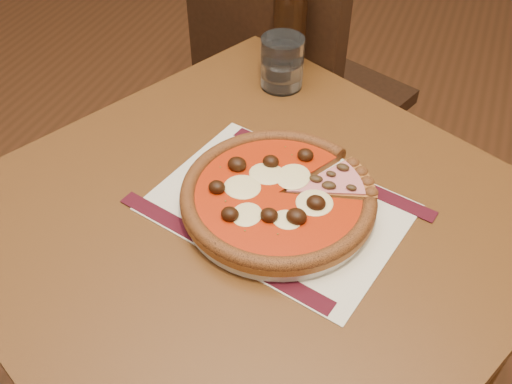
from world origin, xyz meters
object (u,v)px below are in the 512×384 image
table (252,256)px  water_glass (282,63)px  chair_far (288,88)px  plate (278,203)px  pizza (278,194)px  bottle (290,24)px

table → water_glass: size_ratio=10.33×
chair_far → water_glass: chair_far is taller
plate → pizza: pizza is taller
bottle → plate: bearing=-73.0°
water_glass → bottle: (-0.01, 0.08, 0.04)m
chair_far → bottle: size_ratio=4.19×
water_glass → bottle: bottle is taller
plate → bottle: (-0.13, 0.41, 0.08)m
bottle → chair_far: bearing=106.8°
chair_far → water_glass: 0.40m
pizza → bottle: size_ratio=1.34×
pizza → bottle: bottle is taller
table → pizza: size_ratio=3.50×
chair_far → pizza: size_ratio=3.13×
plate → bottle: bearing=107.0°
table → plate: size_ratio=3.61×
plate → water_glass: water_glass is taller
water_glass → plate: bearing=-71.3°
table → bottle: 0.49m
table → pizza: pizza is taller
table → chair_far: (-0.15, 0.65, -0.11)m
chair_far → bottle: 0.37m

